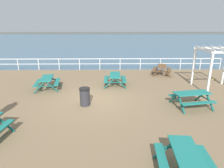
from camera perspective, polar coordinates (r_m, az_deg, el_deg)
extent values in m
cube|color=#846B4C|center=(10.86, -5.35, -5.24)|extent=(30.00, 24.00, 0.20)
cube|color=#476B84|center=(62.91, -1.85, 13.27)|extent=(142.00, 90.00, 0.01)
cube|color=#4C4C47|center=(105.85, -1.55, 14.75)|extent=(142.00, 6.00, 1.80)
cube|color=white|center=(18.04, -3.69, 7.52)|extent=(23.00, 0.06, 0.06)
cube|color=white|center=(18.12, -3.66, 6.05)|extent=(23.00, 0.05, 0.05)
cylinder|color=white|center=(20.00, -26.27, 5.22)|extent=(0.07, 0.07, 1.05)
cylinder|color=white|center=(19.27, -21.09, 5.45)|extent=(0.07, 0.07, 1.05)
cylinder|color=white|center=(18.70, -15.54, 5.64)|extent=(0.07, 0.07, 1.05)
cylinder|color=white|center=(18.32, -9.69, 5.79)|extent=(0.07, 0.07, 1.05)
cylinder|color=white|center=(18.13, -3.66, 5.89)|extent=(0.07, 0.07, 1.05)
cylinder|color=white|center=(18.14, 2.43, 5.91)|extent=(0.07, 0.07, 1.05)
cylinder|color=white|center=(18.36, 8.44, 5.88)|extent=(0.07, 0.07, 1.05)
cylinder|color=white|center=(18.77, 14.26, 5.78)|extent=(0.07, 0.07, 1.05)
cylinder|color=white|center=(19.36, 19.76, 5.63)|extent=(0.07, 0.07, 1.05)
cylinder|color=white|center=(20.12, 24.90, 5.45)|extent=(0.07, 0.07, 1.05)
cylinder|color=white|center=(21.02, 29.62, 5.24)|extent=(0.07, 0.07, 1.05)
cube|color=brown|center=(16.76, 14.74, 5.24)|extent=(1.16, 1.92, 0.05)
cube|color=brown|center=(16.83, 12.56, 4.39)|extent=(0.73, 1.80, 0.04)
cube|color=brown|center=(16.84, 16.78, 4.08)|extent=(0.73, 1.80, 0.04)
cube|color=#50351E|center=(17.60, 13.45, 4.62)|extent=(0.78, 0.29, 0.79)
cube|color=#50351E|center=(17.61, 15.89, 4.44)|extent=(0.78, 0.29, 0.79)
cube|color=#50351E|center=(17.59, 14.68, 4.68)|extent=(1.46, 0.46, 0.04)
cube|color=#50351E|center=(16.08, 13.29, 3.49)|extent=(0.78, 0.29, 0.79)
cube|color=#50351E|center=(16.09, 15.96, 3.30)|extent=(0.78, 0.29, 0.79)
cube|color=#50351E|center=(16.07, 14.64, 3.55)|extent=(1.46, 0.46, 0.04)
cube|color=#1E7A70|center=(10.46, 22.80, -2.46)|extent=(1.89, 1.00, 0.05)
cube|color=#1E7A70|center=(11.04, 20.88, -2.90)|extent=(1.82, 0.57, 0.04)
cube|color=#1E7A70|center=(10.08, 24.53, -5.19)|extent=(1.82, 0.57, 0.04)
cube|color=#165B54|center=(11.30, 24.86, -3.33)|extent=(0.22, 0.79, 0.79)
cube|color=#165B54|center=(10.75, 27.14, -4.65)|extent=(0.22, 0.79, 0.79)
cube|color=#165B54|center=(11.01, 26.00, -3.75)|extent=(0.32, 1.49, 0.04)
cube|color=#165B54|center=(10.48, 17.89, -4.07)|extent=(0.22, 0.79, 0.79)
cube|color=#165B54|center=(9.88, 19.96, -5.56)|extent=(0.22, 0.79, 0.79)
cube|color=#165B54|center=(10.16, 18.92, -4.56)|extent=(0.32, 1.49, 0.04)
cube|color=#1E7A70|center=(5.69, 21.75, -19.07)|extent=(0.87, 1.86, 0.05)
cube|color=#1E7A70|center=(5.72, 15.00, -21.88)|extent=(0.43, 1.82, 0.04)
cube|color=#1E7A70|center=(6.07, 27.41, -20.84)|extent=(0.43, 1.82, 0.04)
cube|color=#165B54|center=(6.42, 15.95, -17.98)|extent=(0.80, 0.16, 0.79)
cube|color=#165B54|center=(6.61, 22.64, -17.59)|extent=(0.80, 0.16, 0.79)
cube|color=#165B54|center=(6.48, 19.39, -17.48)|extent=(1.50, 0.20, 0.04)
cube|color=#165B54|center=(8.68, -29.61, -10.02)|extent=(0.80, 0.16, 0.79)
cube|color=#1E7A70|center=(13.13, -18.87, 1.75)|extent=(0.97, 1.89, 0.05)
cube|color=#1E7A70|center=(13.32, -21.38, 0.35)|extent=(0.54, 1.82, 0.04)
cube|color=#1E7A70|center=(13.13, -16.08, 0.63)|extent=(0.54, 1.82, 0.04)
cube|color=#165B54|center=(14.03, -19.79, 1.00)|extent=(0.80, 0.20, 0.79)
cube|color=#165B54|center=(13.92, -16.76, 1.17)|extent=(0.80, 0.20, 0.79)
cube|color=#165B54|center=(13.96, -18.30, 1.26)|extent=(1.49, 0.29, 0.04)
cube|color=#165B54|center=(12.56, -20.89, -0.92)|extent=(0.80, 0.20, 0.79)
cube|color=#165B54|center=(12.44, -17.51, -0.75)|extent=(0.80, 0.20, 0.79)
cube|color=#165B54|center=(12.48, -19.23, -0.64)|extent=(1.49, 0.29, 0.04)
cube|color=#1E7A70|center=(13.22, 0.91, 2.77)|extent=(0.74, 1.82, 0.05)
cube|color=#1E7A70|center=(13.31, -1.77, 1.52)|extent=(0.30, 1.81, 0.04)
cube|color=#1E7A70|center=(13.32, 3.57, 1.51)|extent=(0.30, 1.81, 0.04)
cube|color=#165B54|center=(14.07, -0.66, 2.06)|extent=(0.79, 0.10, 0.79)
cube|color=#165B54|center=(14.08, 2.40, 2.06)|extent=(0.79, 0.10, 0.79)
cube|color=#165B54|center=(14.06, 0.87, 2.24)|extent=(1.50, 0.10, 0.04)
cube|color=#165B54|center=(12.57, -0.78, 0.24)|extent=(0.79, 0.10, 0.79)
cube|color=#165B54|center=(12.58, 2.64, 0.24)|extent=(0.79, 0.10, 0.79)
cube|color=#165B54|center=(12.56, 0.93, 0.44)|extent=(1.50, 0.10, 0.04)
cube|color=white|center=(15.52, 30.56, 4.43)|extent=(0.12, 0.12, 2.50)
cube|color=white|center=(14.48, 23.13, 4.68)|extent=(0.12, 0.12, 2.50)
cube|color=white|center=(12.56, 27.14, 2.47)|extent=(0.12, 0.12, 2.50)
cube|color=white|center=(13.31, 25.70, 9.14)|extent=(0.14, 2.44, 0.12)
cube|color=white|center=(14.79, 27.65, 9.51)|extent=(2.44, 0.14, 0.12)
cube|color=white|center=(13.30, 25.76, 9.65)|extent=(0.10, 2.56, 0.04)
cube|color=white|center=(13.55, 27.86, 9.49)|extent=(0.10, 2.56, 0.04)
cube|color=white|center=(13.83, 29.88, 9.31)|extent=(0.10, 2.56, 0.04)
cylinder|color=#2D2D33|center=(10.03, -8.11, -4.04)|extent=(0.52, 0.52, 0.85)
cylinder|color=black|center=(9.87, -8.22, -1.46)|extent=(0.55, 0.55, 0.10)
torus|color=tan|center=(16.89, 27.85, 1.48)|extent=(0.55, 0.55, 0.11)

